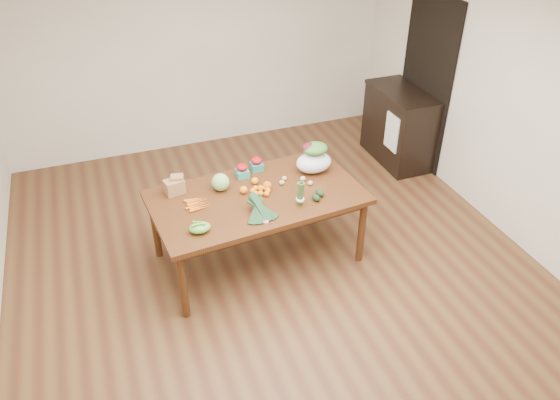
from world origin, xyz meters
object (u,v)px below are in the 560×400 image
object	(u,v)px
mandarin_cluster	(261,189)
kale_bunch	(261,210)
cabbage	(220,182)
cabinet	(399,126)
dining_table	(258,227)
asparagus_bundle	(300,194)
salad_bag	(314,159)
paper_bag	(174,185)

from	to	relation	value
mandarin_cluster	kale_bunch	xyz separation A→B (m)	(-0.12, -0.37, 0.04)
kale_bunch	cabbage	bearing A→B (deg)	106.34
cabinet	mandarin_cluster	distance (m)	2.62
dining_table	kale_bunch	xyz separation A→B (m)	(-0.07, -0.35, 0.45)
asparagus_bundle	kale_bunch	bearing A→B (deg)	-176.80
dining_table	salad_bag	distance (m)	0.87
paper_bag	kale_bunch	bearing A→B (deg)	-45.73
dining_table	salad_bag	world-z (taller)	salad_bag
cabinet	asparagus_bundle	size ratio (longest dim) A/B	4.08
paper_bag	dining_table	bearing A→B (deg)	-22.99
salad_bag	kale_bunch	bearing A→B (deg)	-142.54
kale_bunch	paper_bag	bearing A→B (deg)	129.28
mandarin_cluster	cabbage	bearing A→B (deg)	150.88
dining_table	paper_bag	xyz separation A→B (m)	(-0.71, 0.30, 0.46)
cabbage	dining_table	bearing A→B (deg)	-35.04
dining_table	cabinet	distance (m)	2.65
cabinet	cabbage	size ratio (longest dim) A/B	6.04
cabinet	mandarin_cluster	bearing A→B (deg)	-150.70
mandarin_cluster	kale_bunch	size ratio (longest dim) A/B	0.45
paper_bag	salad_bag	distance (m)	1.38
cabinet	salad_bag	distance (m)	2.01
asparagus_bundle	paper_bag	bearing A→B (deg)	144.86
paper_bag	cabbage	xyz separation A→B (m)	(0.42, -0.10, 0.00)
cabinet	salad_bag	bearing A→B (deg)	-146.88
cabbage	mandarin_cluster	world-z (taller)	cabbage
cabbage	salad_bag	xyz separation A→B (m)	(0.96, 0.01, 0.05)
cabinet	paper_bag	xyz separation A→B (m)	(-3.02, -0.99, 0.36)
dining_table	mandarin_cluster	bearing A→B (deg)	17.23
cabinet	kale_bunch	distance (m)	2.92
dining_table	mandarin_cluster	xyz separation A→B (m)	(0.04, 0.02, 0.42)
cabinet	paper_bag	world-z (taller)	cabinet
asparagus_bundle	mandarin_cluster	bearing A→B (deg)	126.12
dining_table	cabbage	world-z (taller)	cabbage
cabinet	kale_bunch	bearing A→B (deg)	-145.48
paper_bag	salad_bag	world-z (taller)	salad_bag
cabbage	kale_bunch	size ratio (longest dim) A/B	0.42
cabbage	salad_bag	size ratio (longest dim) A/B	0.47
mandarin_cluster	kale_bunch	distance (m)	0.39
dining_table	paper_bag	distance (m)	0.90
cabinet	salad_bag	size ratio (longest dim) A/B	2.83
paper_bag	kale_bunch	xyz separation A→B (m)	(0.63, -0.65, -0.00)
kale_bunch	asparagus_bundle	xyz separation A→B (m)	(0.39, 0.06, 0.05)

